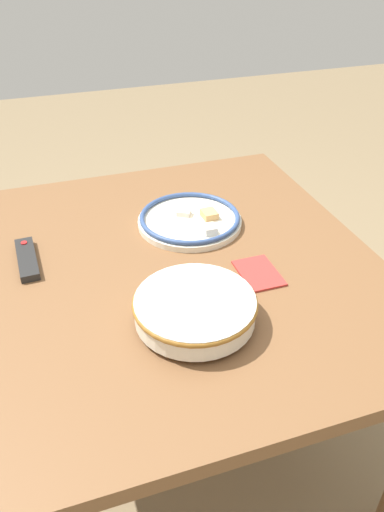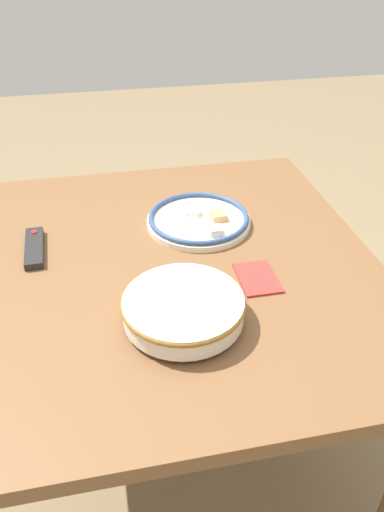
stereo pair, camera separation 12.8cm
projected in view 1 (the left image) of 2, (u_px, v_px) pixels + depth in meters
The scene contains 6 objects.
ground_plane at pixel (178, 430), 1.71m from camera, with size 8.00×8.00×0.00m, color #7F6B4C.
dining_table at pixel (174, 286), 1.35m from camera, with size 1.15×1.06×0.71m.
noodle_bowl at pixel (195, 308), 1.10m from camera, with size 0.28×0.28×0.07m.
food_plate at pixel (190, 220), 1.46m from camera, with size 0.30×0.30×0.04m.
tv_remote at pixel (27, 259), 1.31m from camera, with size 0.19×0.05×0.02m.
folded_napkin at pixel (259, 273), 1.27m from camera, with size 0.14×0.09×0.01m.
Camera 1 is at (-1.03, 0.29, 1.47)m, focal length 35.00 mm.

